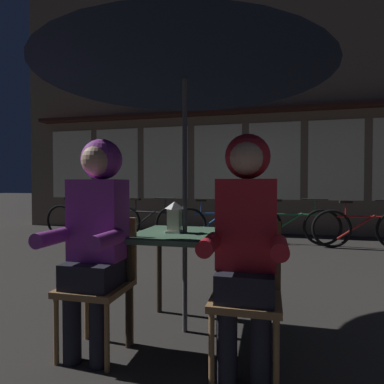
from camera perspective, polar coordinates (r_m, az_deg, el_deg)
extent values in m
plane|color=#2D2B28|center=(2.65, -1.25, -23.18)|extent=(60.00, 60.00, 0.00)
cube|color=#42664C|center=(2.43, -1.26, -7.54)|extent=(0.72, 0.72, 0.04)
cylinder|color=#2D2319|center=(2.34, -11.01, -17.28)|extent=(0.04, 0.04, 0.70)
cylinder|color=#2D2319|center=(2.17, 4.90, -18.78)|extent=(0.04, 0.04, 0.70)
cylinder|color=#2D2319|center=(2.89, -5.75, -13.60)|extent=(0.04, 0.04, 0.70)
cylinder|color=#2D2319|center=(2.76, 6.91, -14.36)|extent=(0.04, 0.04, 0.70)
cylinder|color=#4C4C51|center=(2.40, -1.26, 1.98)|extent=(0.04, 0.04, 2.25)
cone|color=black|center=(2.59, -1.28, 23.16)|extent=(2.10, 2.10, 0.38)
sphere|color=#4C4C51|center=(2.68, -1.28, 27.54)|extent=(0.06, 0.06, 0.06)
cube|color=white|center=(2.44, -3.07, -6.90)|extent=(0.11, 0.11, 0.02)
cube|color=white|center=(2.43, -3.07, -4.85)|extent=(0.09, 0.09, 0.16)
pyramid|color=white|center=(2.42, -3.08, -2.32)|extent=(0.11, 0.11, 0.06)
cube|color=olive|center=(2.28, -16.48, -15.76)|extent=(0.40, 0.40, 0.04)
cylinder|color=olive|center=(2.15, -14.63, -23.33)|extent=(0.03, 0.03, 0.41)
cylinder|color=olive|center=(2.31, -22.63, -21.50)|extent=(0.03, 0.03, 0.41)
cylinder|color=olive|center=(2.43, -10.58, -20.29)|extent=(0.03, 0.03, 0.41)
cylinder|color=olive|center=(2.57, -17.90, -19.02)|extent=(0.03, 0.03, 0.41)
cube|color=olive|center=(2.38, -14.26, -9.30)|extent=(0.40, 0.03, 0.42)
cube|color=olive|center=(2.01, 9.37, -18.16)|extent=(0.40, 0.40, 0.04)
cylinder|color=olive|center=(1.94, 14.53, -26.22)|extent=(0.03, 0.03, 0.41)
cylinder|color=olive|center=(1.96, 3.42, -25.82)|extent=(0.03, 0.03, 0.41)
cylinder|color=olive|center=(2.24, 14.37, -22.19)|extent=(0.03, 0.03, 0.41)
cylinder|color=olive|center=(2.26, 5.06, -21.92)|extent=(0.03, 0.03, 0.41)
cube|color=olive|center=(2.12, 9.77, -10.62)|extent=(0.40, 0.03, 0.42)
cylinder|color=black|center=(2.21, -16.02, -22.03)|extent=(0.11, 0.11, 0.45)
cylinder|color=black|center=(2.30, -20.21, -21.12)|extent=(0.11, 0.11, 0.45)
cube|color=black|center=(2.25, -16.50, -13.33)|extent=(0.32, 0.36, 0.16)
cube|color=purple|center=(2.23, -16.04, -4.60)|extent=(0.34, 0.22, 0.52)
cylinder|color=purple|center=(1.96, -14.61, -8.06)|extent=(0.09, 0.30, 0.09)
cylinder|color=purple|center=(2.15, -23.16, -7.28)|extent=(0.09, 0.30, 0.09)
sphere|color=tan|center=(2.22, -16.11, 5.33)|extent=(0.21, 0.21, 0.21)
sphere|color=purple|center=(2.26, -15.48, 5.51)|extent=(0.27, 0.27, 0.27)
cylinder|color=black|center=(1.97, 11.94, -25.09)|extent=(0.11, 0.11, 0.45)
cylinder|color=black|center=(1.98, 6.18, -24.89)|extent=(0.11, 0.11, 0.45)
cube|color=black|center=(1.97, 9.38, -15.43)|extent=(0.32, 0.36, 0.16)
cube|color=red|center=(1.94, 9.51, -5.45)|extent=(0.34, 0.22, 0.52)
cylinder|color=red|center=(1.74, 14.99, -9.32)|extent=(0.09, 0.30, 0.09)
cylinder|color=red|center=(1.76, 3.07, -9.10)|extent=(0.09, 0.30, 0.09)
sphere|color=tan|center=(1.94, 9.56, 5.94)|extent=(0.21, 0.21, 0.21)
sphere|color=red|center=(1.99, 9.66, 6.12)|extent=(0.27, 0.27, 0.27)
cube|color=#6B5B4C|center=(8.07, 4.89, 15.79)|extent=(10.00, 0.60, 6.20)
cube|color=#EAE5C6|center=(8.93, -20.22, 4.56)|extent=(1.10, 0.02, 1.70)
cube|color=#EAE5C6|center=(8.30, -12.96, 4.86)|extent=(1.10, 0.02, 1.70)
cube|color=#EAE5C6|center=(7.82, -4.66, 5.10)|extent=(1.10, 0.02, 1.70)
cube|color=#EAE5C6|center=(7.53, 4.50, 5.24)|extent=(1.10, 0.02, 1.70)
cube|color=#EAE5C6|center=(7.43, 14.16, 5.25)|extent=(1.10, 0.02, 1.70)
cube|color=#EAE5C6|center=(7.55, 23.78, 5.11)|extent=(1.10, 0.02, 1.70)
cube|color=#331914|center=(7.54, 4.35, 13.68)|extent=(9.00, 0.36, 0.08)
torus|color=black|center=(6.86, -15.14, -5.06)|extent=(0.66, 0.06, 0.66)
torus|color=black|center=(7.42, -22.01, -4.63)|extent=(0.66, 0.06, 0.66)
cylinder|color=#236B3D|center=(7.11, -18.72, -3.12)|extent=(0.84, 0.05, 0.04)
cylinder|color=#236B3D|center=(7.19, -19.53, -4.53)|extent=(0.61, 0.05, 0.44)
cylinder|color=#236B3D|center=(7.26, -20.61, -2.09)|extent=(0.02, 0.02, 0.24)
cube|color=black|center=(7.25, -20.62, -1.07)|extent=(0.20, 0.08, 0.04)
cylinder|color=#236B3D|center=(6.89, -16.04, -2.08)|extent=(0.02, 0.02, 0.28)
cylinder|color=black|center=(6.88, -16.05, -0.91)|extent=(0.44, 0.03, 0.02)
torus|color=black|center=(6.24, -3.76, -5.66)|extent=(0.66, 0.19, 0.66)
torus|color=black|center=(6.79, -11.32, -5.10)|extent=(0.66, 0.19, 0.66)
cylinder|color=black|center=(6.48, -7.71, -3.50)|extent=(0.83, 0.21, 0.04)
cylinder|color=black|center=(6.57, -8.60, -5.03)|extent=(0.60, 0.16, 0.44)
cylinder|color=black|center=(6.63, -9.78, -2.35)|extent=(0.02, 0.02, 0.24)
cube|color=black|center=(6.62, -9.78, -1.23)|extent=(0.21, 0.12, 0.04)
cylinder|color=black|center=(6.27, -4.74, -2.37)|extent=(0.02, 0.02, 0.28)
cylinder|color=black|center=(6.26, -4.75, -1.09)|extent=(0.44, 0.11, 0.02)
torus|color=black|center=(6.22, 8.98, -5.70)|extent=(0.65, 0.21, 0.66)
torus|color=black|center=(6.13, -0.51, -5.78)|extent=(0.65, 0.21, 0.66)
cylinder|color=#1E4C93|center=(6.13, 4.27, -3.77)|extent=(0.82, 0.24, 0.04)
cylinder|color=#1E4C93|center=(6.14, 3.12, -5.46)|extent=(0.60, 0.18, 0.44)
cylinder|color=#1E4C93|center=(6.10, 1.60, -2.66)|extent=(0.02, 0.02, 0.24)
cube|color=black|center=(6.09, 1.60, -1.44)|extent=(0.21, 0.13, 0.04)
cylinder|color=#1E4C93|center=(6.16, 7.87, -2.44)|extent=(0.02, 0.02, 0.28)
cylinder|color=black|center=(6.16, 7.87, -1.14)|extent=(0.43, 0.13, 0.02)
torus|color=black|center=(6.27, 21.80, -5.72)|extent=(0.66, 0.10, 0.66)
torus|color=black|center=(6.28, 12.43, -5.64)|extent=(0.66, 0.10, 0.66)
cylinder|color=#236B3D|center=(6.23, 17.13, -3.74)|extent=(0.84, 0.09, 0.04)
cylinder|color=#236B3D|center=(6.25, 15.99, -5.39)|extent=(0.61, 0.08, 0.44)
cylinder|color=#236B3D|center=(6.23, 14.50, -2.62)|extent=(0.02, 0.02, 0.24)
cube|color=black|center=(6.22, 14.51, -1.43)|extent=(0.21, 0.09, 0.04)
cylinder|color=#236B3D|center=(6.23, 20.71, -2.48)|extent=(0.02, 0.02, 0.28)
cylinder|color=black|center=(6.22, 20.72, -1.20)|extent=(0.44, 0.05, 0.02)
torus|color=black|center=(6.12, 23.18, -5.91)|extent=(0.66, 0.08, 0.66)
cylinder|color=maroon|center=(6.23, 27.80, -3.85)|extent=(0.84, 0.08, 0.04)
cylinder|color=maroon|center=(6.21, 26.70, -5.54)|extent=(0.61, 0.07, 0.44)
cylinder|color=maroon|center=(6.14, 25.26, -2.77)|extent=(0.02, 0.02, 0.24)
cube|color=black|center=(6.13, 25.27, -1.56)|extent=(0.20, 0.09, 0.04)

